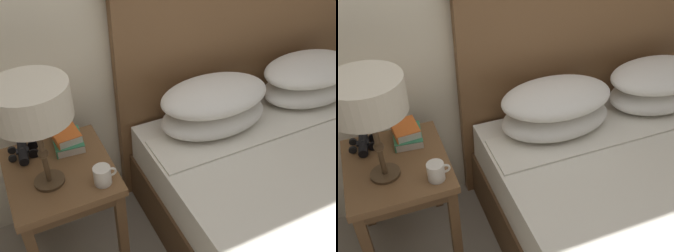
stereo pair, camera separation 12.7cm
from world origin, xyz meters
The scene contains 7 objects.
nightstand centered at (-0.50, 0.53, 0.50)m, with size 0.46×0.52×0.59m.
bed centered at (0.67, 0.02, 0.32)m, with size 1.62×1.89×1.29m.
table_lamp centered at (-0.55, 0.46, 0.99)m, with size 0.30×0.30×0.49m.
book_on_nightstand centered at (-0.42, 0.68, 0.61)m, with size 0.15×0.19×0.04m.
book_stacked_on_top centered at (-0.42, 0.68, 0.65)m, with size 0.13×0.16×0.04m.
binoculars_pair centered at (-0.62, 0.69, 0.61)m, with size 0.14×0.16×0.05m.
coffee_mug centered at (-0.35, 0.35, 0.63)m, with size 0.10×0.08×0.08m.
Camera 1 is at (-0.64, -0.86, 1.79)m, focal length 42.00 mm.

